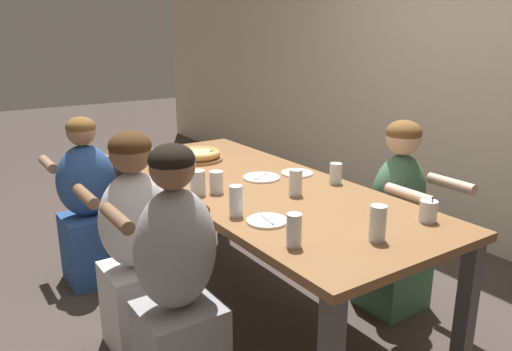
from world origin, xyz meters
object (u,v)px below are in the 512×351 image
drinking_glass_g (294,230)px  cocktail_glass_blue (428,212)px  drinking_glass_h (378,223)px  drinking_glass_i (236,203)px  drinking_glass_a (162,158)px  diner_near_left (89,209)px  drinking_glass_d (216,183)px  drinking_glass_b (336,173)px  drinking_glass_c (296,184)px  empty_plate_b (267,221)px  drinking_glass_f (198,184)px  drinking_glass_j (190,164)px  pizza_board_main (198,155)px  empty_plate_a (297,173)px  drinking_glass_e (160,161)px  diner_near_center (137,251)px  empty_plate_c (262,178)px  diner_near_midright (178,289)px  diner_far_midright (397,226)px

drinking_glass_g → cocktail_glass_blue: bearing=79.6°
drinking_glass_h → drinking_glass_i: 0.64m
drinking_glass_a → diner_near_left: (-0.25, -0.41, -0.33)m
cocktail_glass_blue → drinking_glass_d: 1.05m
drinking_glass_b → drinking_glass_c: 0.31m
drinking_glass_i → drinking_glass_c: bearing=101.4°
empty_plate_b → drinking_glass_f: bearing=-171.8°
drinking_glass_c → drinking_glass_f: (-0.29, -0.41, 0.00)m
drinking_glass_j → drinking_glass_d: bearing=-8.8°
pizza_board_main → cocktail_glass_blue: bearing=12.6°
pizza_board_main → drinking_glass_b: (0.87, 0.40, 0.02)m
drinking_glass_f → empty_plate_a: bearing=90.9°
drinking_glass_e → diner_near_center: size_ratio=0.10×
pizza_board_main → drinking_glass_b: 0.96m
drinking_glass_g → diner_near_center: bearing=-156.7°
pizza_board_main → drinking_glass_i: 1.05m
drinking_glass_b → drinking_glass_h: size_ratio=0.77×
empty_plate_c → drinking_glass_c: bearing=-3.8°
cocktail_glass_blue → drinking_glass_f: drinking_glass_f is taller
drinking_glass_h → diner_near_midright: (-0.48, -0.66, -0.31)m
drinking_glass_d → drinking_glass_i: (0.34, -0.09, 0.01)m
diner_near_left → drinking_glass_d: bearing=-64.5°
pizza_board_main → diner_near_midright: bearing=-32.0°
empty_plate_a → drinking_glass_f: drinking_glass_f is taller
empty_plate_b → empty_plate_c: bearing=147.6°
drinking_glass_b → diner_near_midright: (0.19, -1.06, -0.30)m
cocktail_glass_blue → drinking_glass_b: size_ratio=1.05×
diner_near_left → drinking_glass_i: bearing=-74.8°
drinking_glass_c → drinking_glass_d: drinking_glass_c is taller
drinking_glass_b → drinking_glass_e: 1.06m
diner_far_midright → diner_near_center: size_ratio=0.99×
drinking_glass_b → diner_near_left: diner_near_left is taller
cocktail_glass_blue → diner_far_midright: diner_far_midright is taller
drinking_glass_h → diner_far_midright: diner_far_midright is taller
empty_plate_a → cocktail_glass_blue: 0.92m
drinking_glass_h → drinking_glass_f: bearing=-160.4°
empty_plate_c → cocktail_glass_blue: 0.99m
diner_far_midright → diner_near_left: 1.90m
cocktail_glass_blue → diner_near_center: diner_near_center is taller
drinking_glass_e → drinking_glass_f: bearing=-2.9°
cocktail_glass_blue → drinking_glass_i: (-0.53, -0.67, 0.02)m
pizza_board_main → diner_near_center: bearing=-48.1°
empty_plate_c → drinking_glass_h: bearing=-6.2°
drinking_glass_i → drinking_glass_h: bearing=30.5°
drinking_glass_f → diner_near_left: (-0.88, -0.34, -0.34)m
drinking_glass_j → diner_near_midright: 1.03m
drinking_glass_a → diner_far_midright: size_ratio=0.11×
empty_plate_c → drinking_glass_j: (-0.37, -0.27, 0.04)m
drinking_glass_c → drinking_glass_e: bearing=-155.2°
cocktail_glass_blue → drinking_glass_i: size_ratio=0.84×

